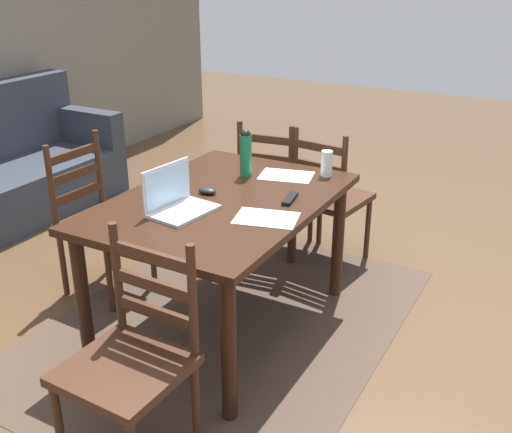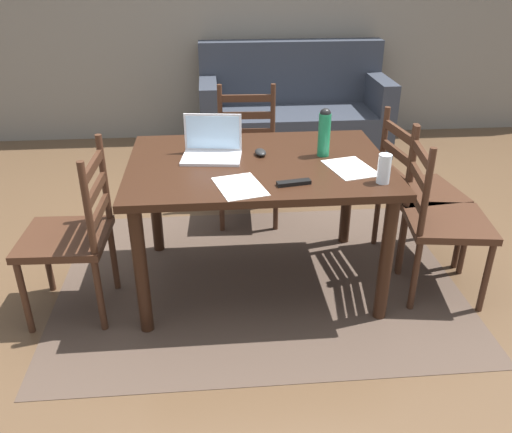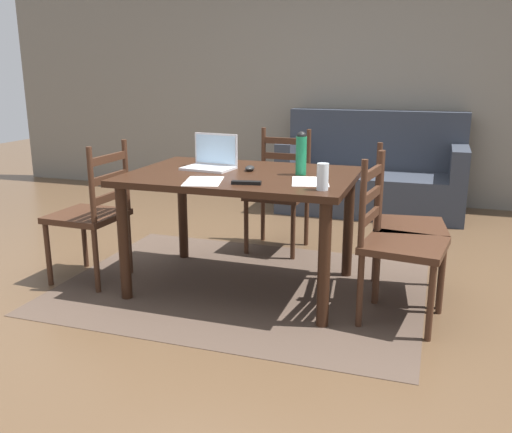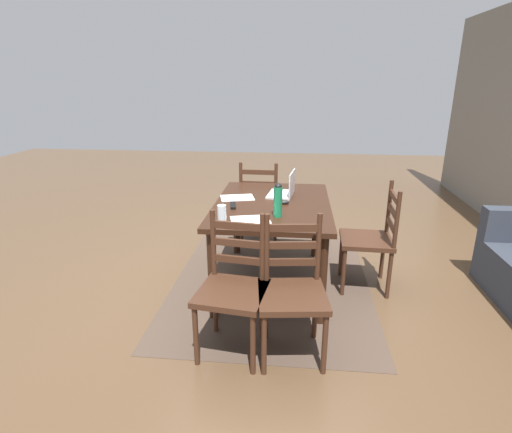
{
  "view_description": "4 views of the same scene",
  "coord_description": "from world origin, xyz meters",
  "views": [
    {
      "loc": [
        -2.48,
        -1.57,
        1.91
      ],
      "look_at": [
        0.1,
        -0.15,
        0.66
      ],
      "focal_mm": 42.79,
      "sensor_mm": 36.0,
      "label": 1
    },
    {
      "loc": [
        -0.25,
        -2.69,
        1.82
      ],
      "look_at": [
        -0.02,
        -0.12,
        0.49
      ],
      "focal_mm": 37.16,
      "sensor_mm": 36.0,
      "label": 2
    },
    {
      "loc": [
        1.17,
        -3.25,
        1.4
      ],
      "look_at": [
        0.14,
        -0.14,
        0.53
      ],
      "focal_mm": 38.72,
      "sensor_mm": 36.0,
      "label": 3
    },
    {
      "loc": [
        3.37,
        0.2,
        1.78
      ],
      "look_at": [
        0.09,
        -0.14,
        0.67
      ],
      "focal_mm": 28.35,
      "sensor_mm": 36.0,
      "label": 4
    }
  ],
  "objects": [
    {
      "name": "ground_plane",
      "position": [
        0.0,
        0.0,
        0.0
      ],
      "size": [
        14.0,
        14.0,
        0.0
      ],
      "primitive_type": "plane",
      "color": "brown"
    },
    {
      "name": "area_rug",
      "position": [
        0.0,
        0.0,
        0.0
      ],
      "size": [
        2.35,
        1.77,
        0.01
      ],
      "primitive_type": "cube",
      "color": "#47382D",
      "rests_on": "ground"
    },
    {
      "name": "dining_table",
      "position": [
        0.0,
        0.0,
        0.67
      ],
      "size": [
        1.42,
        0.99,
        0.77
      ],
      "color": "black",
      "rests_on": "ground"
    },
    {
      "name": "chair_left_near",
      "position": [
        -1.0,
        -0.2,
        0.46
      ],
      "size": [
        0.46,
        0.46,
        0.95
      ],
      "color": "#3D2316",
      "rests_on": "ground"
    },
    {
      "name": "chair_far_head",
      "position": [
        0.0,
        0.87,
        0.46
      ],
      "size": [
        0.46,
        0.46,
        0.95
      ],
      "color": "#3D2316",
      "rests_on": "ground"
    },
    {
      "name": "chair_right_far",
      "position": [
        1.0,
        0.19,
        0.46
      ],
      "size": [
        0.49,
        0.49,
        0.95
      ],
      "color": "#3D2316",
      "rests_on": "ground"
    },
    {
      "name": "chair_right_near",
      "position": [
        1.0,
        -0.19,
        0.46
      ],
      "size": [
        0.5,
        0.5,
        0.95
      ],
      "color": "#3D2316",
      "rests_on": "ground"
    },
    {
      "name": "couch",
      "position": [
        0.56,
        2.37,
        0.36
      ],
      "size": [
        1.8,
        0.8,
        1.0
      ],
      "color": "#2D333D",
      "rests_on": "ground"
    },
    {
      "name": "laptop",
      "position": [
        -0.25,
        0.1,
        0.82
      ],
      "size": [
        0.35,
        0.26,
        0.23
      ],
      "color": "silver",
      "rests_on": "dining_table"
    },
    {
      "name": "water_bottle",
      "position": [
        0.37,
        0.06,
        0.91
      ],
      "size": [
        0.07,
        0.07,
        0.27
      ],
      "color": "#197247",
      "rests_on": "dining_table"
    },
    {
      "name": "drinking_glass",
      "position": [
        0.59,
        -0.34,
        0.84
      ],
      "size": [
        0.07,
        0.07,
        0.15
      ],
      "primitive_type": "cylinder",
      "color": "silver",
      "rests_on": "dining_table"
    },
    {
      "name": "computer_mouse",
      "position": [
        0.02,
        0.1,
        0.78
      ],
      "size": [
        0.07,
        0.11,
        0.03
      ],
      "primitive_type": "ellipsoid",
      "rotation": [
        0.0,
        0.0,
        0.14
      ],
      "color": "black",
      "rests_on": "dining_table"
    },
    {
      "name": "tv_remote",
      "position": [
        0.14,
        -0.33,
        0.78
      ],
      "size": [
        0.18,
        0.07,
        0.02
      ],
      "primitive_type": "cube",
      "rotation": [
        0.0,
        0.0,
        1.75
      ],
      "color": "black",
      "rests_on": "dining_table"
    },
    {
      "name": "paper_stack_left",
      "position": [
        0.48,
        -0.14,
        0.77
      ],
      "size": [
        0.27,
        0.34,
        0.0
      ],
      "primitive_type": "cube",
      "rotation": [
        0.0,
        0.0,
        0.24
      ],
      "color": "white",
      "rests_on": "dining_table"
    },
    {
      "name": "paper_stack_right",
      "position": [
        -0.12,
        -0.33,
        0.77
      ],
      "size": [
        0.28,
        0.34,
        0.0
      ],
      "primitive_type": "cube",
      "rotation": [
        0.0,
        0.0,
        0.25
      ],
      "color": "white",
      "rests_on": "dining_table"
    }
  ]
}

